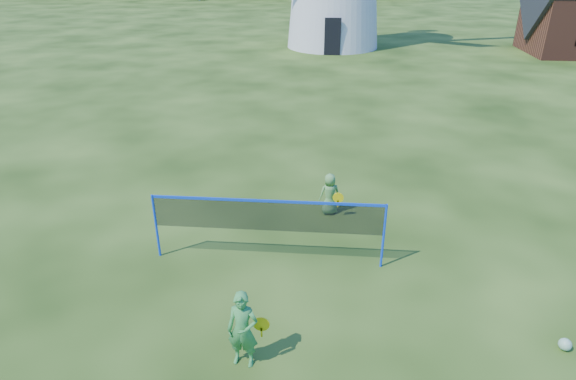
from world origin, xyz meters
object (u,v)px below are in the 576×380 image
Objects in this scene: badminton_net at (267,217)px; play_ball at (565,344)px; player_girl at (243,330)px; player_boy at (330,194)px.

badminton_net reaches higher than play_ball.
player_boy is (1.37, 5.37, -0.15)m from player_girl.
play_ball is (5.52, 0.78, -0.61)m from player_girl.
badminton_net is 3.05m from player_girl.
player_boy is at bearing 60.43° from badminton_net.
player_girl is (-0.03, -3.02, -0.42)m from badminton_net.
badminton_net is 6.01m from play_ball.
player_girl reaches higher than player_boy.
badminton_net is at bearing 42.27° from player_boy.
play_ball is at bearing -22.14° from badminton_net.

